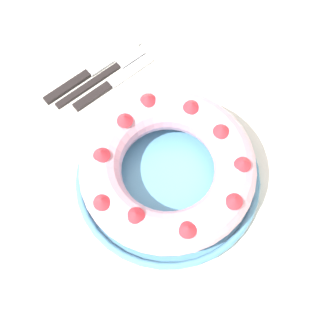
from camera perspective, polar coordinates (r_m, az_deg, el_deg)
name	(u,v)px	position (r m, az deg, el deg)	size (l,w,h in m)	color
ground_plane	(173,277)	(1.53, 0.62, -13.14)	(8.00, 8.00, 0.00)	brown
dining_table	(177,206)	(0.86, 1.08, -4.67)	(1.42, 1.30, 0.77)	silver
serving_dish	(168,178)	(0.78, 0.00, -1.26)	(0.31, 0.31, 0.02)	#518EB2
bundt_cake	(168,168)	(0.74, 0.00, 0.02)	(0.28, 0.28, 0.08)	#E09EAD
fork	(107,73)	(0.90, -7.46, 11.41)	(0.02, 0.20, 0.01)	black
serving_knife	(87,74)	(0.90, -9.86, 11.21)	(0.02, 0.22, 0.01)	black
cake_knife	(109,85)	(0.88, -7.26, 9.95)	(0.02, 0.17, 0.01)	black
napkin	(270,310)	(0.75, 12.30, -16.51)	(0.15, 0.11, 0.00)	#B2D1B7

